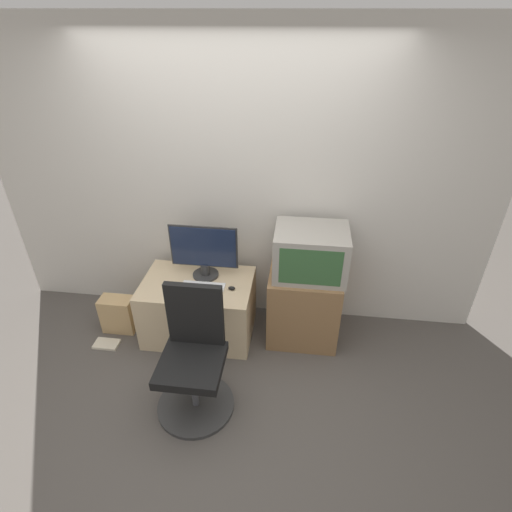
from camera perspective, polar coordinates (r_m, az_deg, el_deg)
The scene contains 11 objects.
ground_plane at distance 3.25m, azimuth -5.99°, elevation -21.72°, with size 12.00×12.00×0.00m, color #4C4742.
wall_back at distance 3.48m, azimuth -2.53°, elevation 9.91°, with size 4.40×0.05×2.60m.
desk at distance 3.70m, azimuth -8.14°, elevation -7.31°, with size 0.97×0.64×0.56m.
side_stand at distance 3.63m, azimuth 6.78°, elevation -6.86°, with size 0.62×0.53×0.68m.
main_monitor at distance 3.48m, azimuth -7.45°, elevation 0.66°, with size 0.59×0.23×0.49m.
keyboard at distance 3.47m, azimuth -7.53°, elevation -4.24°, with size 0.37×0.11×0.01m.
mouse at distance 3.41m, azimuth -3.49°, elevation -4.61°, with size 0.06×0.03×0.03m.
crt_tv at distance 3.32m, azimuth 7.81°, elevation 0.49°, with size 0.60×0.47×0.41m.
office_chair at distance 3.04m, azimuth -8.87°, elevation -14.84°, with size 0.58×0.58×1.00m.
cardboard_box_lower at distance 3.97m, azimuth -19.05°, elevation -7.86°, with size 0.30×0.17×0.35m.
book at distance 3.95m, azimuth -20.57°, elevation -11.68°, with size 0.22×0.13×0.02m.
Camera 1 is at (0.55, -1.85, 2.61)m, focal length 28.00 mm.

